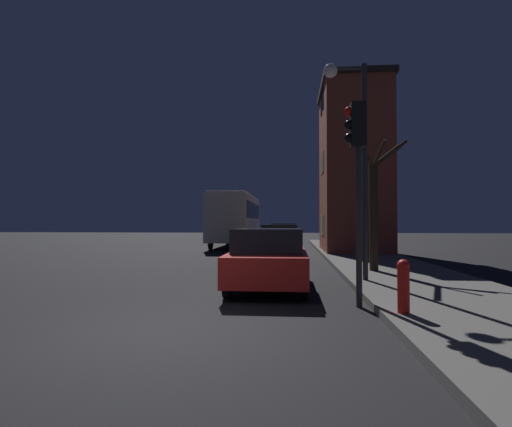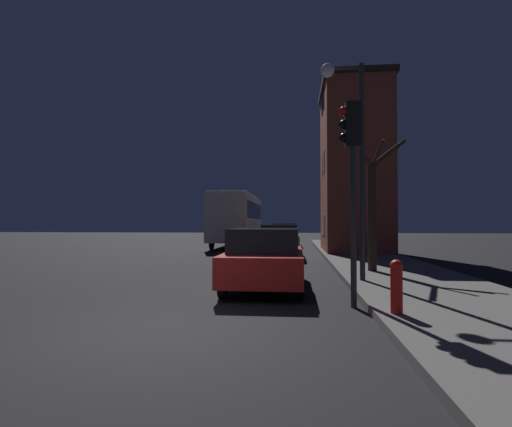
# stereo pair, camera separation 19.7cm
# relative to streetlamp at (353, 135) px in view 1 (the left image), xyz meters

# --- Properties ---
(ground_plane) EXTENTS (120.00, 120.00, 0.00)m
(ground_plane) POSITION_rel_streetlamp_xyz_m (-3.64, -4.93, -4.04)
(ground_plane) COLOR black
(brick_building) EXTENTS (3.58, 5.49, 9.16)m
(brick_building) POSITION_rel_streetlamp_xyz_m (1.74, 11.41, 0.71)
(brick_building) COLOR brown
(brick_building) RESTS_ON sidewalk
(streetlamp) EXTENTS (1.16, 0.38, 5.85)m
(streetlamp) POSITION_rel_streetlamp_xyz_m (0.00, 0.00, 0.00)
(streetlamp) COLOR #28282B
(streetlamp) RESTS_ON sidewalk
(traffic_light) EXTENTS (0.43, 0.24, 4.10)m
(traffic_light) POSITION_rel_streetlamp_xyz_m (-0.36, -2.76, -1.09)
(traffic_light) COLOR #28282B
(traffic_light) RESTS_ON ground
(bare_tree) EXTENTS (2.00, 1.20, 4.25)m
(bare_tree) POSITION_rel_streetlamp_xyz_m (0.97, 2.08, -1.75)
(bare_tree) COLOR #2D2319
(bare_tree) RESTS_ON sidewalk
(bus) EXTENTS (2.51, 10.00, 3.58)m
(bus) POSITION_rel_streetlamp_xyz_m (-5.53, 16.86, -1.91)
(bus) COLOR beige
(bus) RESTS_ON ground
(car_near_lane) EXTENTS (1.87, 4.25, 1.53)m
(car_near_lane) POSITION_rel_streetlamp_xyz_m (-2.24, -0.73, -3.26)
(car_near_lane) COLOR #B21E19
(car_near_lane) RESTS_ON ground
(car_mid_lane) EXTENTS (1.87, 4.22, 1.59)m
(car_mid_lane) POSITION_rel_streetlamp_xyz_m (-2.23, 8.34, -3.20)
(car_mid_lane) COLOR olive
(car_mid_lane) RESTS_ON ground
(car_far_lane) EXTENTS (1.88, 3.96, 1.63)m
(car_far_lane) POSITION_rel_streetlamp_xyz_m (-2.23, 17.42, -3.20)
(car_far_lane) COLOR navy
(car_far_lane) RESTS_ON ground
(fire_hydrant) EXTENTS (0.21, 0.21, 0.91)m
(fire_hydrant) POSITION_rel_streetlamp_xyz_m (0.22, -3.93, -3.41)
(fire_hydrant) COLOR red
(fire_hydrant) RESTS_ON sidewalk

